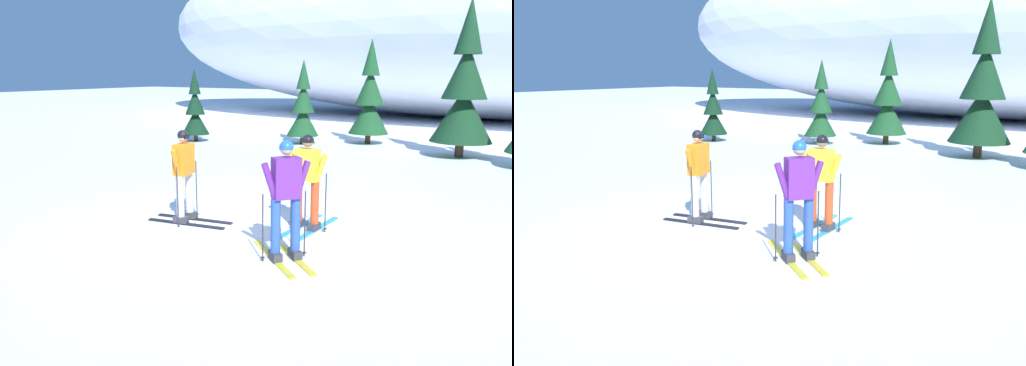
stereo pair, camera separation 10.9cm
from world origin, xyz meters
TOP-DOWN VIEW (x-y plane):
  - ground_plane at (0.00, 0.00)m, footprint 120.00×120.00m
  - skier_purple_jacket at (1.87, -0.74)m, footprint 1.53×1.36m
  - skier_orange_jacket at (-0.72, -0.03)m, footprint 1.66×0.81m
  - skier_yellow_jacket at (1.45, 0.79)m, footprint 0.80×1.69m
  - pine_tree_far_left at (-7.73, 8.79)m, footprint 1.13×1.13m
  - pine_tree_center_left at (-3.69, 10.49)m, footprint 1.26×1.26m
  - pine_tree_center at (-1.53, 11.94)m, footprint 1.56×1.56m
  - pine_tree_center_right at (2.18, 10.56)m, footprint 1.98×1.98m
  - snow_ridge_background at (0.89, 26.33)m, footprint 45.95×21.34m

SIDE VIEW (x-z plane):
  - ground_plane at x=0.00m, z-range 0.00..0.00m
  - skier_yellow_jacket at x=1.45m, z-range 0.04..1.79m
  - skier_orange_jacket at x=-0.72m, z-range 0.05..1.82m
  - skier_purple_jacket at x=1.87m, z-range 0.05..1.91m
  - pine_tree_far_left at x=-7.73m, z-range -0.24..2.68m
  - pine_tree_center_left at x=-3.69m, z-range -0.27..3.01m
  - pine_tree_center at x=-1.53m, z-range -0.33..3.72m
  - pine_tree_center_right at x=2.18m, z-range -0.42..4.71m
  - snow_ridge_background at x=0.89m, z-range 0.00..11.94m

